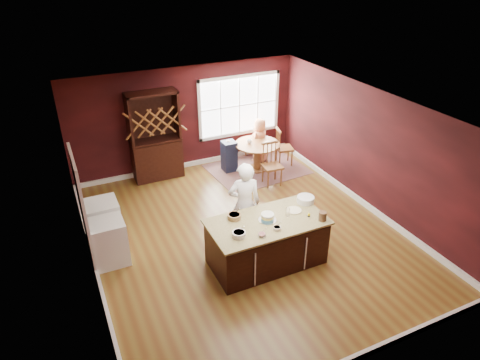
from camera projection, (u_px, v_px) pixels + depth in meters
name	position (u px, v px, depth m)	size (l,w,h in m)	color
room_shell	(245.00, 176.00, 8.22)	(7.00, 7.00, 7.00)	brown
window	(239.00, 106.00, 11.47)	(2.36, 0.10, 1.66)	white
doorway	(83.00, 211.00, 7.75)	(0.08, 1.26, 2.13)	white
kitchen_island	(267.00, 243.00, 7.87)	(2.13, 1.12, 0.92)	black
dining_table	(257.00, 151.00, 11.20)	(1.18, 1.18, 0.75)	brown
baker	(244.00, 204.00, 8.23)	(0.64, 0.42, 1.75)	white
layer_cake	(267.00, 217.00, 7.63)	(0.33, 0.33, 0.13)	silver
bowl_blue	(239.00, 234.00, 7.22)	(0.24, 0.24, 0.09)	white
bowl_yellow	(234.00, 216.00, 7.69)	(0.25, 0.25, 0.09)	olive
bowl_pink	(262.00, 235.00, 7.23)	(0.14, 0.14, 0.05)	white
bowl_olive	(277.00, 228.00, 7.40)	(0.14, 0.14, 0.05)	beige
drinking_glass	(288.00, 212.00, 7.75)	(0.08, 0.08, 0.16)	white
dinner_plate	(294.00, 210.00, 7.94)	(0.28, 0.28, 0.02)	beige
white_tub	(306.00, 199.00, 8.19)	(0.33, 0.33, 0.11)	white
stoneware_crock	(323.00, 216.00, 7.63)	(0.14, 0.14, 0.17)	#413221
toy_figurine	(309.00, 215.00, 7.75)	(0.05, 0.05, 0.08)	#FFF103
rug	(257.00, 169.00, 11.46)	(2.41, 1.86, 0.01)	brown
chair_east	(285.00, 146.00, 11.48)	(0.44, 0.42, 1.06)	brown
chair_south	(272.00, 165.00, 10.49)	(0.46, 0.44, 1.09)	brown
chair_north	(254.00, 140.00, 11.96)	(0.40, 0.39, 0.96)	brown
seated_woman	(260.00, 141.00, 11.61)	(0.60, 0.39, 1.23)	#CA7D53
high_chair	(229.00, 156.00, 11.21)	(0.35, 0.35, 0.86)	#212A46
toddler	(226.00, 141.00, 11.07)	(0.18, 0.14, 0.26)	#8CA5BF
table_plate	(268.00, 142.00, 11.15)	(0.18, 0.18, 0.01)	beige
table_cup	(249.00, 142.00, 11.09)	(0.13, 0.13, 0.10)	white
hutch	(155.00, 136.00, 10.55)	(1.23, 0.51, 2.25)	#311C11
washer	(109.00, 242.00, 7.89)	(0.61, 0.59, 0.88)	white
dryer	(103.00, 223.00, 8.39)	(0.64, 0.62, 0.93)	white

